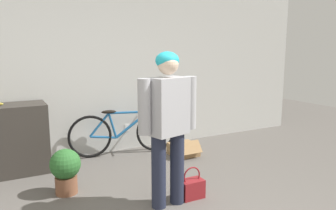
% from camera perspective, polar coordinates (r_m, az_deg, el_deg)
% --- Properties ---
extents(wall_back, '(8.00, 0.07, 2.60)m').
position_cam_1_polar(wall_back, '(5.02, -13.40, 6.07)').
color(wall_back, silver).
rests_on(wall_back, ground_plane).
extents(side_shelf, '(1.04, 0.51, 0.90)m').
position_cam_1_polar(side_shelf, '(4.68, -26.64, -5.51)').
color(side_shelf, '#38332D').
rests_on(side_shelf, ground_plane).
extents(person, '(0.64, 0.33, 1.58)m').
position_cam_1_polar(person, '(3.26, -0.01, -2.18)').
color(person, '#23283D').
rests_on(person, ground_plane).
extents(bicycle, '(1.65, 0.46, 0.71)m').
position_cam_1_polar(bicycle, '(5.04, -7.67, -4.70)').
color(bicycle, black).
rests_on(bicycle, ground_plane).
extents(handbag, '(0.26, 0.16, 0.35)m').
position_cam_1_polar(handbag, '(3.67, 4.15, -14.19)').
color(handbag, maroon).
rests_on(handbag, ground_plane).
extents(cardboard_box, '(0.38, 0.44, 0.25)m').
position_cam_1_polar(cardboard_box, '(5.03, 2.71, -7.70)').
color(cardboard_box, '#A87F51').
rests_on(cardboard_box, ground_plane).
extents(potted_plant, '(0.34, 0.34, 0.51)m').
position_cam_1_polar(potted_plant, '(3.87, -17.41, -10.57)').
color(potted_plant, brown).
rests_on(potted_plant, ground_plane).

